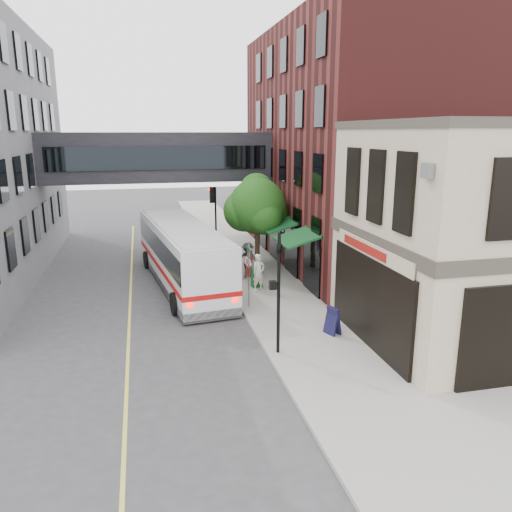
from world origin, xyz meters
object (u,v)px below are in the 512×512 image
pedestrian_c (248,260)px  newspaper_box (257,277)px  sandwich_board (333,321)px  pedestrian_a (259,273)px  pedestrian_b (250,264)px  bus (182,252)px

pedestrian_c → newspaper_box: pedestrian_c is taller
newspaper_box → pedestrian_c: bearing=86.7°
pedestrian_c → sandwich_board: size_ratio=1.73×
pedestrian_a → pedestrian_c: (-0.00, 2.66, 0.01)m
pedestrian_a → pedestrian_c: pedestrian_c is taller
pedestrian_a → pedestrian_b: size_ratio=1.09×
pedestrian_b → sandwich_board: pedestrian_b is taller
pedestrian_a → pedestrian_b: bearing=69.5°
sandwich_board → pedestrian_b: bearing=79.7°
bus → pedestrian_c: (3.63, 0.20, -0.71)m
bus → pedestrian_c: 3.70m
pedestrian_c → sandwich_board: 8.91m
newspaper_box → pedestrian_a: bearing=-99.6°
pedestrian_a → pedestrian_c: 2.66m
pedestrian_a → pedestrian_c: size_ratio=0.99×
pedestrian_a → newspaper_box: (0.06, 0.69, -0.45)m
pedestrian_c → newspaper_box: bearing=-83.1°
pedestrian_b → pedestrian_c: size_ratio=0.91×
pedestrian_c → pedestrian_b: bearing=-82.4°
pedestrian_b → pedestrian_c: (-0.02, 0.57, 0.09)m
pedestrian_a → bus: bearing=126.1°
sandwich_board → newspaper_box: bearing=81.5°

